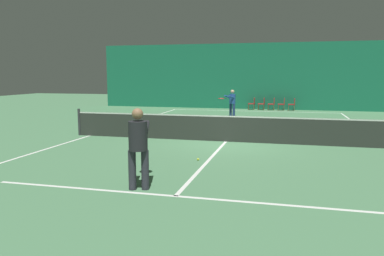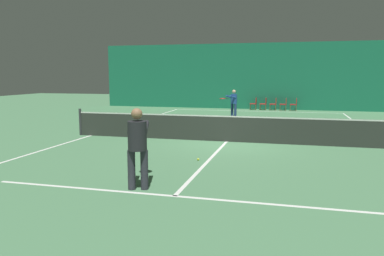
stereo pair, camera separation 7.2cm
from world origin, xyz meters
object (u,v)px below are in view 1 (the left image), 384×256
(courtside_chair_1, at_px, (262,103))
(courtside_chair_4, at_px, (293,103))
(tennis_net, at_px, (226,128))
(courtside_chair_2, at_px, (272,103))
(player_near, at_px, (138,142))
(courtside_chair_3, at_px, (282,103))
(courtside_chair_0, at_px, (253,103))
(player_far, at_px, (232,101))
(tennis_ball, at_px, (198,159))

(courtside_chair_1, relative_size, courtside_chair_4, 1.00)
(tennis_net, xyz_separation_m, courtside_chair_1, (0.49, 12.98, -0.03))
(courtside_chair_4, bearing_deg, courtside_chair_2, -90.00)
(player_near, relative_size, courtside_chair_1, 2.06)
(courtside_chair_2, relative_size, courtside_chair_3, 1.00)
(player_near, bearing_deg, courtside_chair_0, -18.73)
(tennis_net, height_order, player_far, player_far)
(player_far, bearing_deg, tennis_net, 39.22)
(courtside_chair_0, bearing_deg, courtside_chair_3, 90.00)
(player_near, relative_size, courtside_chair_0, 2.06)
(courtside_chair_0, bearing_deg, player_far, -9.05)
(courtside_chair_3, distance_m, tennis_ball, 16.34)
(tennis_net, xyz_separation_m, tennis_ball, (-0.29, -3.21, -0.48))
(player_near, bearing_deg, courtside_chair_4, -26.74)
(courtside_chair_4, relative_size, tennis_ball, 12.73)
(player_near, xyz_separation_m, tennis_ball, (0.61, 2.91, -0.98))
(courtside_chair_0, relative_size, courtside_chair_4, 1.00)
(courtside_chair_1, distance_m, tennis_ball, 16.22)
(courtside_chair_2, bearing_deg, courtside_chair_3, 90.00)
(courtside_chair_0, xyz_separation_m, tennis_ball, (-0.10, -16.20, -0.45))
(player_near, xyz_separation_m, courtside_chair_4, (3.41, 19.10, -0.52))
(tennis_net, bearing_deg, courtside_chair_2, 84.88)
(tennis_ball, bearing_deg, tennis_net, 84.90)
(courtside_chair_0, xyz_separation_m, courtside_chair_4, (2.70, 0.00, 0.00))
(courtside_chair_1, height_order, courtside_chair_3, same)
(player_near, height_order, tennis_ball, player_near)
(courtside_chair_2, bearing_deg, tennis_net, -5.12)
(tennis_net, distance_m, tennis_ball, 3.26)
(tennis_net, distance_m, courtside_chair_1, 12.99)
(courtside_chair_0, relative_size, tennis_ball, 12.73)
(tennis_net, xyz_separation_m, player_far, (-0.96, 8.15, 0.40))
(courtside_chair_0, distance_m, courtside_chair_3, 2.03)
(courtside_chair_1, bearing_deg, courtside_chair_3, 90.00)
(courtside_chair_3, bearing_deg, tennis_net, -8.06)
(courtside_chair_0, distance_m, courtside_chair_4, 2.70)
(courtside_chair_3, bearing_deg, courtside_chair_4, 90.00)
(player_far, bearing_deg, courtside_chair_0, -156.54)
(tennis_net, xyz_separation_m, courtside_chair_0, (-0.19, 12.98, -0.03))
(player_near, bearing_deg, tennis_net, -24.94)
(tennis_net, relative_size, tennis_ball, 181.82)
(courtside_chair_3, bearing_deg, player_far, -30.06)
(player_far, bearing_deg, courtside_chair_3, -177.55)
(courtside_chair_1, xyz_separation_m, courtside_chair_3, (1.35, 0.00, 0.00))
(player_near, distance_m, tennis_ball, 3.12)
(courtside_chair_1, relative_size, courtside_chair_2, 1.00)
(tennis_net, relative_size, courtside_chair_4, 14.29)
(tennis_net, bearing_deg, courtside_chair_1, 87.85)
(courtside_chair_1, height_order, tennis_ball, courtside_chair_1)
(tennis_net, bearing_deg, tennis_ball, -95.10)
(courtside_chair_0, height_order, courtside_chair_2, same)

